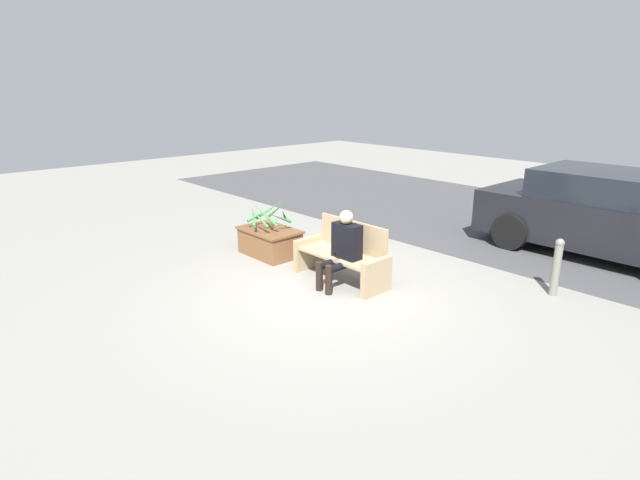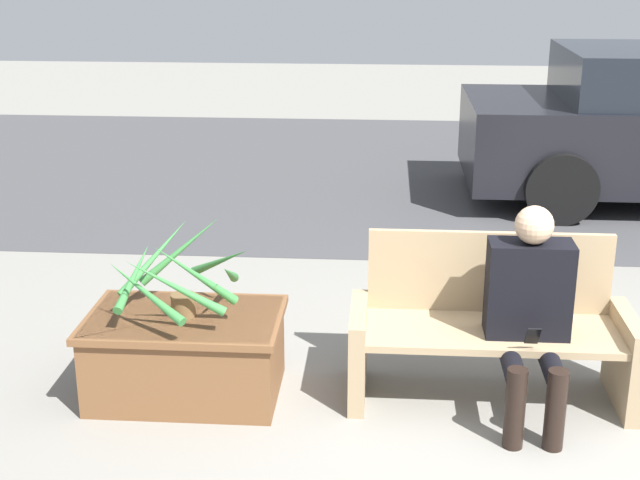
# 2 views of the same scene
# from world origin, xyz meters

# --- Properties ---
(ground_plane) EXTENTS (30.00, 30.00, 0.00)m
(ground_plane) POSITION_xyz_m (0.00, 0.00, 0.00)
(ground_plane) COLOR gray
(road_surface) EXTENTS (20.00, 6.00, 0.01)m
(road_surface) POSITION_xyz_m (0.00, 5.81, 0.00)
(road_surface) COLOR #424244
(road_surface) RESTS_ON ground_plane
(bench) EXTENTS (1.56, 0.58, 0.90)m
(bench) POSITION_xyz_m (-0.26, 0.63, 0.39)
(bench) COLOR tan
(bench) RESTS_ON ground_plane
(person_seated) EXTENTS (0.45, 0.62, 1.15)m
(person_seated) POSITION_xyz_m (-0.09, 0.43, 0.62)
(person_seated) COLOR black
(person_seated) RESTS_ON ground_plane
(planter_box) EXTENTS (1.09, 0.71, 0.48)m
(planter_box) POSITION_xyz_m (-1.96, 0.49, 0.26)
(planter_box) COLOR brown
(planter_box) RESTS_ON ground_plane
(potted_plant) EXTENTS (0.79, 0.79, 0.53)m
(potted_plant) POSITION_xyz_m (-1.97, 0.49, 0.72)
(potted_plant) COLOR brown
(potted_plant) RESTS_ON planter_box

